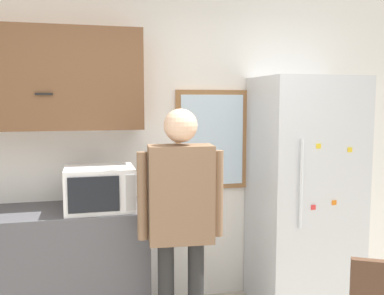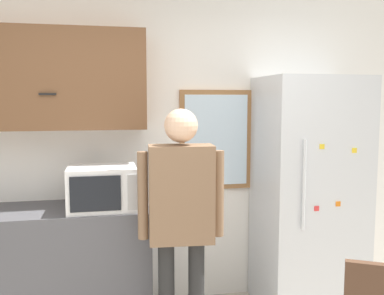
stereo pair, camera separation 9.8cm
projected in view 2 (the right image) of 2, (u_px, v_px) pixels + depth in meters
The scene contains 6 objects.
back_wall at pixel (145, 146), 3.59m from camera, with size 6.00×0.06×2.70m.
counter at pixel (0, 273), 3.14m from camera, with size 2.19×0.59×0.93m.
microwave at pixel (102, 188), 3.15m from camera, with size 0.49×0.41×0.32m.
person at pixel (181, 207), 2.85m from camera, with size 0.57×0.25×1.68m.
refrigerator at pixel (308, 194), 3.53m from camera, with size 0.79×0.70×1.92m.
window at pixel (216, 140), 3.66m from camera, with size 0.63×0.05×0.85m.
Camera 2 is at (-0.34, -1.56, 1.72)m, focal length 40.00 mm.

